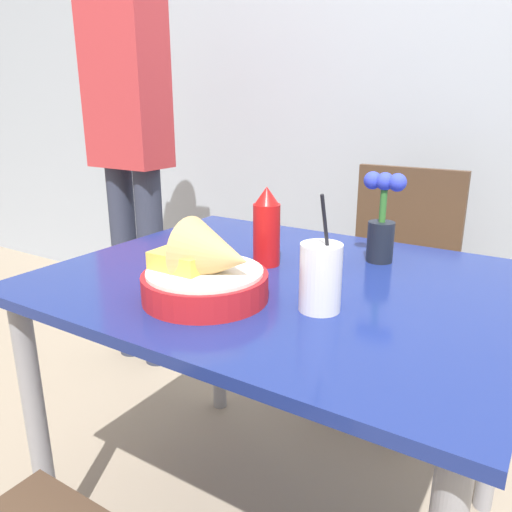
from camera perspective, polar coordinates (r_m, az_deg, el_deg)
name	(u,v)px	position (r m, az deg, el deg)	size (l,w,h in m)	color
wall_window	(436,54)	(2.26, 19.83, 20.91)	(7.00, 0.06, 2.60)	#9EA8B7
dining_table	(281,316)	(1.20, 2.87, -6.82)	(1.06, 0.86, 0.73)	navy
chair_far_window	(397,266)	(1.94, 15.84, -1.13)	(0.40, 0.40, 0.89)	#473323
food_basket	(208,272)	(1.01, -5.47, -1.88)	(0.26, 0.26, 0.17)	red
ketchup_bottle	(267,228)	(1.22, 1.22, 3.25)	(0.07, 0.07, 0.20)	red
drink_cup	(320,279)	(0.97, 7.37, -2.67)	(0.08, 0.08, 0.24)	silver
flower_vase	(382,220)	(1.28, 14.20, 4.03)	(0.11, 0.07, 0.23)	black
person_standing	(128,122)	(2.12, -14.38, 14.57)	(0.32, 0.20, 1.78)	#2D3347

